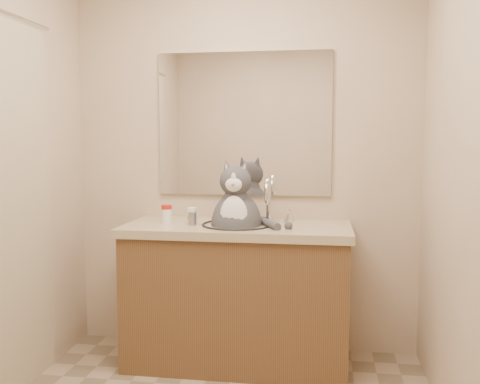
# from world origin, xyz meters

# --- Properties ---
(room) EXTENTS (2.22, 2.52, 2.42)m
(room) POSITION_xyz_m (0.00, 0.00, 1.20)
(room) COLOR gray
(room) RESTS_ON ground
(vanity) EXTENTS (1.34, 0.59, 1.12)m
(vanity) POSITION_xyz_m (0.00, 0.96, 0.44)
(vanity) COLOR brown
(vanity) RESTS_ON ground
(mirror) EXTENTS (1.10, 0.02, 0.90)m
(mirror) POSITION_xyz_m (0.00, 1.24, 1.45)
(mirror) COLOR white
(mirror) RESTS_ON room
(cat) EXTENTS (0.43, 0.34, 0.60)m
(cat) POSITION_xyz_m (0.00, 0.94, 0.88)
(cat) COLOR #444449
(cat) RESTS_ON vanity
(pill_bottle_redcap) EXTENTS (0.08, 0.08, 0.11)m
(pill_bottle_redcap) POSITION_xyz_m (-0.44, 0.98, 0.90)
(pill_bottle_redcap) COLOR white
(pill_bottle_redcap) RESTS_ON vanity
(pill_bottle_orange) EXTENTS (0.08, 0.08, 0.10)m
(pill_bottle_orange) POSITION_xyz_m (-0.27, 0.93, 0.90)
(pill_bottle_orange) COLOR white
(pill_bottle_orange) RESTS_ON vanity
(grey_canister) EXTENTS (0.06, 0.06, 0.08)m
(grey_canister) POSITION_xyz_m (-0.26, 0.91, 0.89)
(grey_canister) COLOR gray
(grey_canister) RESTS_ON vanity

